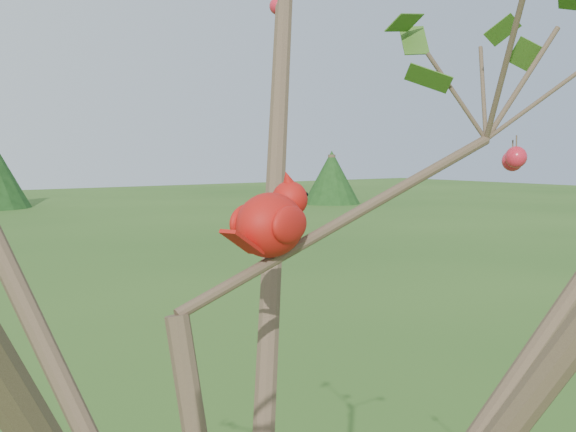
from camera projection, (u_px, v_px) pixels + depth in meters
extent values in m
sphere|color=red|center=(512.00, 161.00, 1.53)|extent=(0.04, 0.04, 0.04)
sphere|color=red|center=(278.00, 6.00, 1.83)|extent=(0.04, 0.04, 0.04)
sphere|color=red|center=(516.00, 157.00, 1.47)|extent=(0.04, 0.04, 0.04)
ellipsoid|color=red|center=(270.00, 225.00, 1.20)|extent=(0.15, 0.13, 0.10)
sphere|color=red|center=(290.00, 199.00, 1.25)|extent=(0.07, 0.07, 0.06)
cone|color=red|center=(288.00, 181.00, 1.24)|extent=(0.05, 0.04, 0.04)
cone|color=#D85914|center=(299.00, 200.00, 1.27)|extent=(0.03, 0.03, 0.02)
ellipsoid|color=black|center=(296.00, 201.00, 1.26)|extent=(0.03, 0.03, 0.03)
cube|color=red|center=(242.00, 242.00, 1.15)|extent=(0.08, 0.05, 0.04)
ellipsoid|color=red|center=(248.00, 222.00, 1.22)|extent=(0.09, 0.06, 0.06)
ellipsoid|color=red|center=(290.00, 225.00, 1.18)|extent=(0.09, 0.06, 0.06)
cylinder|color=#463425|center=(332.00, 179.00, 30.89)|extent=(0.28, 0.28, 1.90)
cone|color=#173613|center=(332.00, 177.00, 30.88)|extent=(2.21, 2.21, 2.06)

